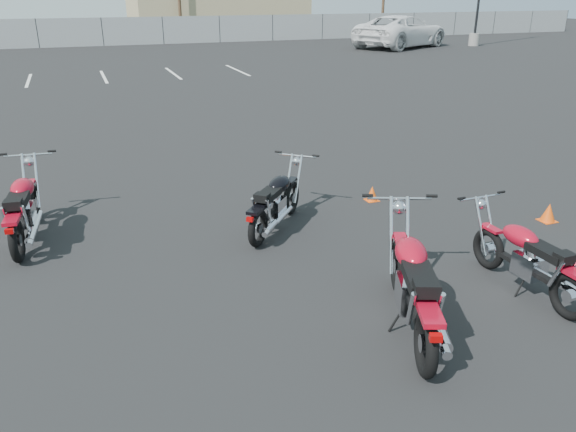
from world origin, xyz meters
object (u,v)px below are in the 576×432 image
object	(u,v)px
motorcycle_front_red	(24,209)
white_van	(402,22)
motorcycle_third_red	(413,285)
motorcycle_second_black	(276,202)
motorcycle_rear_red	(528,259)

from	to	relation	value
motorcycle_front_red	white_van	xyz separation A→B (m)	(21.26, 24.41, 1.08)
motorcycle_third_red	white_van	xyz separation A→B (m)	(17.17, 28.49, 1.05)
motorcycle_second_black	white_van	world-z (taller)	white_van
motorcycle_third_red	motorcycle_rear_red	distance (m)	1.79
white_van	motorcycle_third_red	bearing A→B (deg)	122.87
motorcycle_second_black	motorcycle_third_red	world-z (taller)	motorcycle_third_red
motorcycle_third_red	motorcycle_rear_red	xyz separation A→B (m)	(1.77, 0.20, -0.09)
motorcycle_third_red	motorcycle_front_red	bearing A→B (deg)	135.11
motorcycle_rear_red	motorcycle_third_red	bearing A→B (deg)	-173.58
motorcycle_front_red	motorcycle_third_red	size ratio (longest dim) A/B	0.95
motorcycle_rear_red	white_van	xyz separation A→B (m)	(15.40, 28.29, 1.14)
motorcycle_front_red	motorcycle_third_red	bearing A→B (deg)	-44.89
motorcycle_third_red	white_van	world-z (taller)	white_van
motorcycle_front_red	motorcycle_third_red	world-z (taller)	motorcycle_third_red
motorcycle_second_black	white_van	distance (m)	30.90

